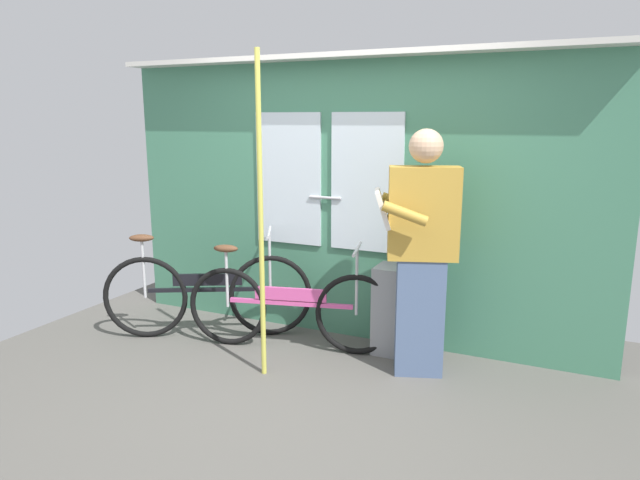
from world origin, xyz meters
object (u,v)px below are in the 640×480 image
bicycle_leaning_behind (207,294)px  trash_bin_by_wall (397,310)px  bicycle_near_door (289,307)px  handrail_pole (261,220)px  passenger_reading_newspaper (421,249)px

bicycle_leaning_behind → trash_bin_by_wall: bicycle_leaning_behind is taller
bicycle_leaning_behind → trash_bin_by_wall: 1.59m
bicycle_near_door → bicycle_leaning_behind: bicycle_leaning_behind is taller
bicycle_near_door → handrail_pole: 0.91m
bicycle_near_door → trash_bin_by_wall: (0.79, 0.29, -0.00)m
trash_bin_by_wall → bicycle_leaning_behind: bearing=-168.2°
bicycle_leaning_behind → trash_bin_by_wall: size_ratio=2.24×
trash_bin_by_wall → bicycle_near_door: bearing=-160.2°
bicycle_leaning_behind → handrail_pole: size_ratio=0.69×
handrail_pole → bicycle_near_door: bearing=94.3°
bicycle_near_door → handrail_pole: bearing=-99.5°
bicycle_leaning_behind → handrail_pole: bearing=-56.0°
passenger_reading_newspaper → handrail_pole: handrail_pole is taller
bicycle_near_door → passenger_reading_newspaper: passenger_reading_newspaper is taller
handrail_pole → passenger_reading_newspaper: bearing=25.2°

